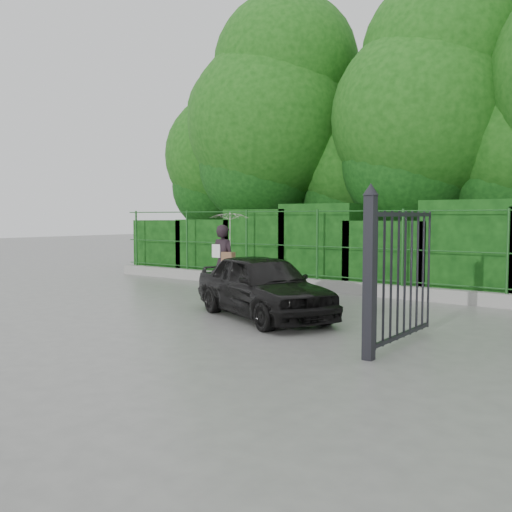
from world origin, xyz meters
The scene contains 8 objects.
ground centered at (0.00, 0.00, 0.00)m, with size 80.00×80.00×0.00m, color gray.
kerb centered at (0.00, 4.50, 0.15)m, with size 14.00×0.25×0.30m, color #9E9E99.
fence centered at (0.22, 4.50, 1.20)m, with size 14.13×0.06×1.80m.
hedge centered at (0.24, 5.50, 1.03)m, with size 14.20×1.20×2.30m.
trees centered at (1.14, 7.74, 4.62)m, with size 17.10×6.15×8.08m.
gate centered at (4.60, -0.72, 1.19)m, with size 0.22×2.33×2.36m.
woman centered at (-0.77, 2.29, 1.33)m, with size 0.93×0.94×2.04m.
car centered at (1.59, 0.52, 0.61)m, with size 1.44×3.59×1.22m, color black.
Camera 1 is at (7.91, -8.13, 1.92)m, focal length 40.00 mm.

